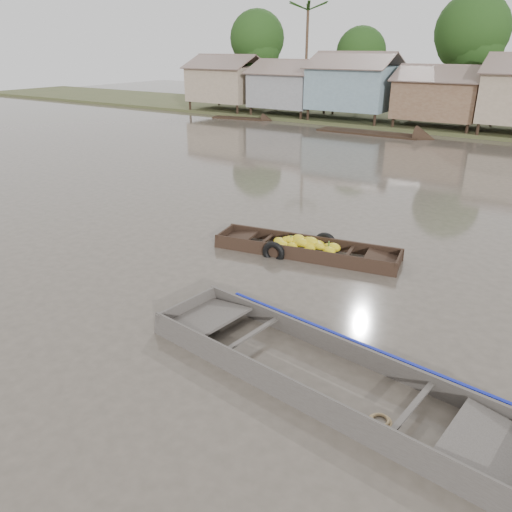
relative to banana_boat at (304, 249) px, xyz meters
The scene contains 3 objects.
ground 3.13m from the banana_boat, 80.09° to the right, with size 120.00×120.00×0.00m, color #4A4238.
banana_boat is the anchor object (origin of this frame).
viewer_boat 6.21m from the banana_boat, 58.07° to the right, with size 7.67×2.81×0.60m.
Camera 1 is at (5.98, -9.34, 5.85)m, focal length 35.00 mm.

